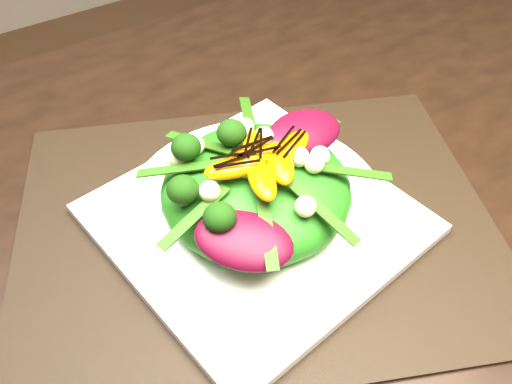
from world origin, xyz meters
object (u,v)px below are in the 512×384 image
dining_table (179,284)px  salad_bowl (256,209)px  lettuce_mound (256,189)px  orange_segment (247,150)px  placemat (256,223)px  plate_base (256,219)px

dining_table → salad_bowl: size_ratio=6.12×
lettuce_mound → orange_segment: (-0.00, 0.02, 0.04)m
placemat → lettuce_mound: (0.00, 0.00, 0.05)m
dining_table → placemat: bearing=4.9°
dining_table → lettuce_mound: (0.10, 0.01, 0.07)m
orange_segment → plate_base: bearing=-88.8°
dining_table → orange_segment: dining_table is taller
dining_table → placemat: dining_table is taller
plate_base → salad_bowl: salad_bowl is taller
salad_bowl → placemat: bearing=0.0°
dining_table → salad_bowl: dining_table is taller
placemat → orange_segment: 0.09m
placemat → orange_segment: (-0.00, 0.02, 0.09)m
lettuce_mound → orange_segment: 0.04m
placemat → dining_table: bearing=-175.1°
lettuce_mound → dining_table: bearing=-175.1°
lettuce_mound → placemat: bearing=0.0°
plate_base → dining_table: bearing=-175.1°
salad_bowl → dining_table: bearing=-175.1°
salad_bowl → orange_segment: bearing=91.2°
dining_table → salad_bowl: bearing=4.9°
placemat → lettuce_mound: lettuce_mound is taller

